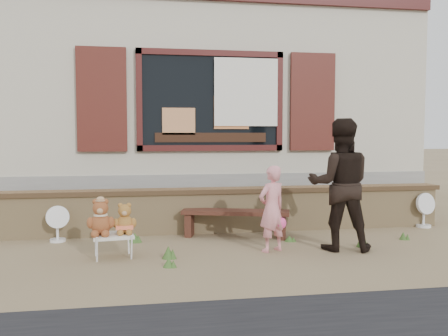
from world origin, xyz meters
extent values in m
plane|color=brown|center=(0.00, 0.00, 0.00)|extent=(80.00, 80.00, 0.00)
cube|color=#A59C85|center=(0.00, 4.50, 2.40)|extent=(8.00, 5.00, 3.20)
cube|color=gray|center=(0.00, 4.50, 0.40)|extent=(8.04, 5.04, 0.80)
cube|color=black|center=(0.00, 1.97, 2.05)|extent=(2.30, 0.04, 1.50)
cube|color=#421513|center=(0.00, 1.95, 2.85)|extent=(2.50, 0.08, 0.10)
cube|color=#421513|center=(0.00, 1.95, 1.25)|extent=(2.50, 0.08, 0.10)
cube|color=#421513|center=(-1.20, 1.95, 2.05)|extent=(0.10, 0.08, 1.70)
cube|color=#421513|center=(1.20, 1.95, 2.05)|extent=(0.10, 0.08, 1.70)
cube|color=#3F1111|center=(-1.80, 1.94, 2.05)|extent=(0.80, 0.07, 1.70)
cube|color=#3F1111|center=(1.80, 1.94, 2.05)|extent=(0.80, 0.07, 1.70)
cube|color=white|center=(0.60, 1.90, 2.20)|extent=(1.10, 0.02, 1.15)
cube|color=black|center=(0.00, 1.94, 1.43)|extent=(1.90, 0.06, 0.16)
cube|color=tan|center=(-0.55, 1.94, 1.70)|extent=(0.55, 0.06, 0.45)
cube|color=#E08447|center=(0.35, 1.94, 1.85)|extent=(0.60, 0.06, 0.55)
cube|color=tan|center=(0.00, 1.00, 0.30)|extent=(7.00, 0.30, 0.60)
cube|color=brown|center=(0.00, 1.00, 0.63)|extent=(7.10, 0.36, 0.07)
cube|color=#381C13|center=(0.16, 0.56, 0.36)|extent=(1.56, 0.75, 0.06)
cube|color=#381C13|center=(-0.48, 0.75, 0.16)|extent=(0.17, 0.30, 0.33)
cube|color=#381C13|center=(0.81, 0.37, 0.16)|extent=(0.17, 0.30, 0.33)
cube|color=silver|center=(-1.50, -0.32, 0.27)|extent=(0.52, 0.47, 0.04)
cylinder|color=silver|center=(-1.67, -0.52, 0.13)|extent=(0.02, 0.02, 0.25)
cylinder|color=silver|center=(-1.28, -0.47, 0.13)|extent=(0.02, 0.02, 0.25)
cylinder|color=silver|center=(-1.72, -0.17, 0.13)|extent=(0.02, 0.02, 0.25)
cylinder|color=silver|center=(-1.33, -0.12, 0.13)|extent=(0.02, 0.02, 0.25)
imported|color=pink|center=(0.46, -0.33, 0.54)|extent=(0.47, 0.41, 1.09)
imported|color=black|center=(1.34, -0.37, 0.84)|extent=(0.96, 0.83, 1.68)
cylinder|color=silver|center=(-2.32, 0.68, 0.02)|extent=(0.21, 0.21, 0.04)
cylinder|color=silver|center=(-2.32, 0.68, 0.15)|extent=(0.03, 0.03, 0.27)
cylinder|color=silver|center=(-2.32, 0.68, 0.35)|extent=(0.33, 0.19, 0.31)
cylinder|color=silver|center=(3.27, 0.80, 0.02)|extent=(0.23, 0.23, 0.04)
cylinder|color=silver|center=(3.27, 0.80, 0.17)|extent=(0.04, 0.04, 0.30)
cylinder|color=silver|center=(3.27, 0.80, 0.38)|extent=(0.36, 0.18, 0.34)
cone|color=#395B24|center=(-0.85, -0.47, 0.08)|extent=(0.15, 0.15, 0.15)
cone|color=#395B24|center=(1.68, -0.29, 0.07)|extent=(0.12, 0.12, 0.14)
cone|color=#395B24|center=(2.46, 0.01, 0.05)|extent=(0.11, 0.11, 0.11)
cone|color=#395B24|center=(-0.87, -0.84, 0.05)|extent=(0.13, 0.13, 0.10)
cone|color=#395B24|center=(0.85, 0.17, 0.04)|extent=(0.14, 0.14, 0.08)
cone|color=#395B24|center=(-1.27, 0.48, 0.06)|extent=(0.18, 0.18, 0.13)
camera|label=1|loc=(-1.11, -6.07, 1.47)|focal=38.00mm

